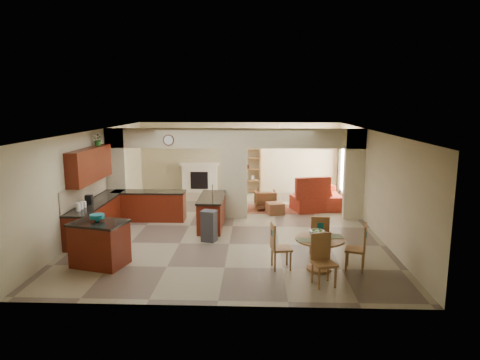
{
  "coord_description": "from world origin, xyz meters",
  "views": [
    {
      "loc": [
        0.68,
        -12.09,
        3.58
      ],
      "look_at": [
        0.21,
        0.3,
        1.33
      ],
      "focal_mm": 32.0,
      "sensor_mm": 36.0,
      "label": 1
    }
  ],
  "objects_px": {
    "kitchen_island": "(100,244)",
    "armchair": "(265,200)",
    "dining_table": "(320,249)",
    "sofa": "(330,195)"
  },
  "relations": [
    {
      "from": "kitchen_island",
      "to": "dining_table",
      "type": "height_order",
      "value": "kitchen_island"
    },
    {
      "from": "sofa",
      "to": "armchair",
      "type": "relative_size",
      "value": 3.36
    },
    {
      "from": "sofa",
      "to": "dining_table",
      "type": "bearing_deg",
      "value": 164.09
    },
    {
      "from": "dining_table",
      "to": "sofa",
      "type": "bearing_deg",
      "value": 78.52
    },
    {
      "from": "dining_table",
      "to": "sofa",
      "type": "distance_m",
      "value": 6.23
    },
    {
      "from": "dining_table",
      "to": "sofa",
      "type": "xyz_separation_m",
      "value": [
        1.24,
        6.11,
        -0.13
      ]
    },
    {
      "from": "kitchen_island",
      "to": "armchair",
      "type": "xyz_separation_m",
      "value": [
        3.77,
        5.25,
        -0.17
      ]
    },
    {
      "from": "kitchen_island",
      "to": "sofa",
      "type": "bearing_deg",
      "value": 59.74
    },
    {
      "from": "kitchen_island",
      "to": "armchair",
      "type": "relative_size",
      "value": 1.84
    },
    {
      "from": "kitchen_island",
      "to": "dining_table",
      "type": "relative_size",
      "value": 1.27
    }
  ]
}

